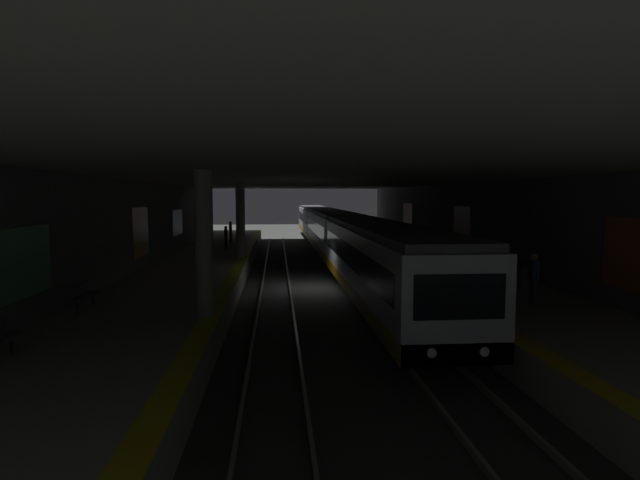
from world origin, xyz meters
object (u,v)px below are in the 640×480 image
at_px(bench_left_mid, 411,237).
at_px(person_walking_mid, 437,258).
at_px(person_waiting_near, 231,231).
at_px(bench_right_mid, 82,294).
at_px(pillar_near, 204,244).
at_px(bench_left_far, 402,234).
at_px(backpack_on_floor, 427,250).
at_px(pillar_far, 240,220).
at_px(suitcase_rolling, 497,285).
at_px(trash_bin, 523,279).
at_px(bench_left_near, 504,265).
at_px(person_boarding, 226,236).
at_px(metro_train, 332,232).
at_px(person_standing_far, 533,276).

bearing_deg(bench_left_mid, person_walking_mid, 168.60).
bearing_deg(person_waiting_near, bench_right_mid, 173.50).
height_order(pillar_near, bench_right_mid, pillar_near).
height_order(bench_left_far, backpack_on_floor, bench_left_far).
xyz_separation_m(pillar_far, person_waiting_near, (9.61, 1.51, -1.31)).
height_order(pillar_near, bench_left_mid, pillar_near).
distance_m(pillar_far, bench_right_mid, 14.62).
height_order(bench_left_mid, suitcase_rolling, same).
bearing_deg(bench_left_mid, bench_right_mid, 142.03).
height_order(bench_left_mid, person_walking_mid, person_walking_mid).
height_order(bench_left_mid, trash_bin, bench_left_mid).
relative_size(person_waiting_near, backpack_on_floor, 4.38).
relative_size(bench_left_mid, trash_bin, 2.00).
relative_size(person_walking_mid, backpack_on_floor, 4.26).
relative_size(person_waiting_near, suitcase_rolling, 2.04).
bearing_deg(pillar_far, bench_left_near, -122.78).
bearing_deg(bench_left_far, trash_bin, 178.14).
bearing_deg(trash_bin, pillar_far, 46.29).
bearing_deg(pillar_near, pillar_far, 0.00).
bearing_deg(pillar_near, suitcase_rolling, -74.73).
height_order(bench_left_mid, person_boarding, person_boarding).
bearing_deg(suitcase_rolling, metro_train, 11.75).
relative_size(bench_left_near, person_standing_far, 0.97).
xyz_separation_m(pillar_far, metro_train, (7.98, -6.55, -1.30)).
xyz_separation_m(bench_right_mid, backpack_on_floor, (15.23, -16.31, -0.32)).
bearing_deg(bench_left_far, person_waiting_near, 95.61).
xyz_separation_m(pillar_far, trash_bin, (-11.62, -12.15, -1.85)).
bearing_deg(person_walking_mid, person_standing_far, -164.08).
bearing_deg(person_boarding, person_standing_far, -147.04).
bearing_deg(suitcase_rolling, bench_left_mid, -5.99).
distance_m(metro_train, person_walking_mid, 16.80).
bearing_deg(person_walking_mid, bench_left_near, -85.73).
bearing_deg(person_waiting_near, pillar_far, -171.09).
bearing_deg(suitcase_rolling, person_walking_mid, 18.00).
relative_size(bench_right_mid, backpack_on_floor, 4.25).
distance_m(person_waiting_near, suitcase_rolling, 25.09).
relative_size(bench_left_mid, bench_right_mid, 1.00).
height_order(person_standing_far, suitcase_rolling, person_standing_far).
relative_size(bench_left_near, bench_left_mid, 1.00).
bearing_deg(backpack_on_floor, bench_right_mid, 133.04).
relative_size(person_standing_far, suitcase_rolling, 2.04).
height_order(bench_left_mid, person_waiting_near, person_waiting_near).
xyz_separation_m(bench_left_near, person_waiting_near, (17.91, 14.39, 0.44)).
bearing_deg(bench_left_far, bench_left_mid, 180.00).
bearing_deg(backpack_on_floor, bench_left_mid, -6.52).
bearing_deg(person_walking_mid, trash_bin, -139.77).
height_order(bench_left_far, person_standing_far, person_standing_far).
bearing_deg(suitcase_rolling, pillar_near, 105.27).
distance_m(pillar_far, bench_left_near, 15.43).
bearing_deg(suitcase_rolling, bench_right_mid, 96.22).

